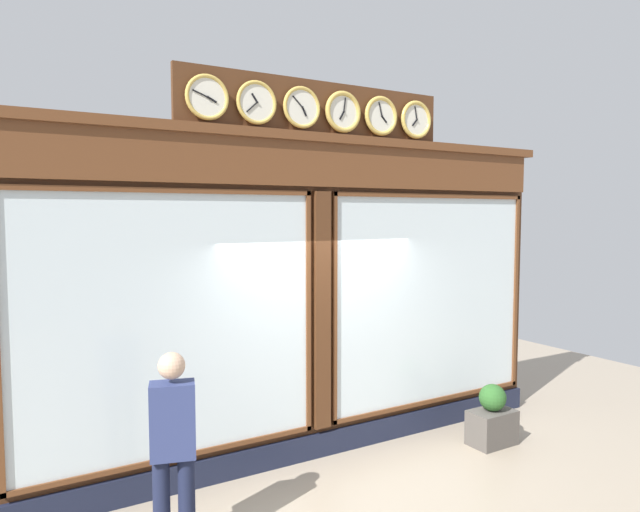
# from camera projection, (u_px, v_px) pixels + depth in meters

# --- Properties ---
(shop_facade) EXTENTS (6.81, 0.42, 4.27)m
(shop_facade) POSITION_uv_depth(u_px,v_px,m) (315.00, 293.00, 6.61)
(shop_facade) COLOR #4C2B16
(shop_facade) RESTS_ON ground_plane
(pedestrian) EXTENTS (0.41, 0.32, 1.69)m
(pedestrian) POSITION_uv_depth(u_px,v_px,m) (173.00, 444.00, 4.66)
(pedestrian) COLOR #191E38
(pedestrian) RESTS_ON ground_plane
(planter_box) EXTENTS (0.56, 0.36, 0.42)m
(planter_box) POSITION_uv_depth(u_px,v_px,m) (492.00, 427.00, 6.95)
(planter_box) COLOR #4C4742
(planter_box) RESTS_ON ground_plane
(planter_shrub) EXTENTS (0.32, 0.32, 0.32)m
(planter_shrub) POSITION_uv_depth(u_px,v_px,m) (493.00, 398.00, 6.93)
(planter_shrub) COLOR #285623
(planter_shrub) RESTS_ON planter_box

